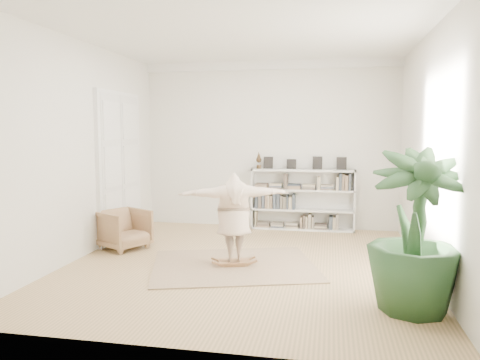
# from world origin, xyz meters

# --- Properties ---
(floor) EXTENTS (6.00, 6.00, 0.00)m
(floor) POSITION_xyz_m (0.00, 0.00, 0.00)
(floor) COLOR #9C8050
(floor) RESTS_ON ground
(room_shell) EXTENTS (6.00, 6.00, 6.00)m
(room_shell) POSITION_xyz_m (0.00, 2.94, 3.51)
(room_shell) COLOR silver
(room_shell) RESTS_ON floor
(doors) EXTENTS (0.09, 1.78, 2.92)m
(doors) POSITION_xyz_m (-2.70, 1.30, 1.40)
(doors) COLOR white
(doors) RESTS_ON floor
(bookshelf) EXTENTS (2.20, 0.35, 1.64)m
(bookshelf) POSITION_xyz_m (0.74, 2.82, 0.64)
(bookshelf) COLOR silver
(bookshelf) RESTS_ON floor
(armchair) EXTENTS (1.04, 1.03, 0.71)m
(armchair) POSITION_xyz_m (-2.30, 0.55, 0.35)
(armchair) COLOR tan
(armchair) RESTS_ON floor
(rug) EXTENTS (2.98, 2.65, 0.02)m
(rug) POSITION_xyz_m (-0.13, -0.15, 0.01)
(rug) COLOR tan
(rug) RESTS_ON floor
(rocker_board) EXTENTS (0.55, 0.42, 0.10)m
(rocker_board) POSITION_xyz_m (-0.13, -0.15, 0.07)
(rocker_board) COLOR olive
(rocker_board) RESTS_ON rug
(person) EXTENTS (1.76, 0.95, 1.38)m
(person) POSITION_xyz_m (-0.13, -0.15, 0.82)
(person) COLOR beige
(person) RESTS_ON rocker_board
(houseplant) EXTENTS (1.17, 1.17, 1.92)m
(houseplant) POSITION_xyz_m (2.30, -1.55, 0.96)
(houseplant) COLOR #254924
(houseplant) RESTS_ON floor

